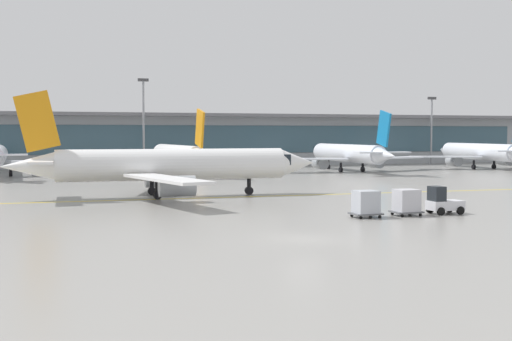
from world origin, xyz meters
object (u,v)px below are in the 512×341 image
(gate_airplane_3, at_px, (348,154))
(cargo_dolly_trailing, at_px, (366,203))
(baggage_tug, at_px, (443,202))
(apron_light_mast_1, at_px, (144,120))
(gate_airplane_4, at_px, (480,152))
(taxiing_regional_jet, at_px, (169,166))
(apron_light_mast_2, at_px, (431,127))
(cargo_dolly_lead, at_px, (406,201))
(gate_airplane_2, at_px, (178,155))

(gate_airplane_3, xyz_separation_m, cargo_dolly_trailing, (-23.29, -51.85, -1.75))
(baggage_tug, bearing_deg, apron_light_mast_1, 99.77)
(baggage_tug, bearing_deg, gate_airplane_4, 50.27)
(taxiing_regional_jet, relative_size, apron_light_mast_2, 2.28)
(gate_airplane_3, relative_size, cargo_dolly_lead, 13.24)
(cargo_dolly_lead, height_order, apron_light_mast_2, apron_light_mast_2)
(cargo_dolly_lead, bearing_deg, gate_airplane_4, 48.30)
(gate_airplane_3, bearing_deg, taxiing_regional_jet, 132.43)
(apron_light_mast_2, bearing_deg, gate_airplane_4, -92.37)
(baggage_tug, bearing_deg, gate_airplane_2, 99.34)
(gate_airplane_4, height_order, baggage_tug, gate_airplane_4)
(gate_airplane_3, distance_m, cargo_dolly_trailing, 56.87)
(gate_airplane_4, bearing_deg, baggage_tug, 146.41)
(gate_airplane_4, xyz_separation_m, apron_light_mast_2, (0.67, 16.10, 4.43))
(gate_airplane_4, xyz_separation_m, cargo_dolly_lead, (-45.18, -52.76, -1.75))
(baggage_tug, relative_size, apron_light_mast_2, 0.20)
(taxiing_regional_jet, bearing_deg, cargo_dolly_trailing, -59.37)
(gate_airplane_2, xyz_separation_m, apron_light_mast_2, (52.70, 14.89, 4.43))
(cargo_dolly_lead, distance_m, cargo_dolly_trailing, 3.34)
(apron_light_mast_2, bearing_deg, gate_airplane_3, -146.60)
(gate_airplane_4, bearing_deg, apron_light_mast_2, 2.64)
(gate_airplane_3, xyz_separation_m, apron_light_mast_2, (25.89, 17.07, 4.43))
(gate_airplane_2, relative_size, taxiing_regional_jet, 0.94)
(cargo_dolly_trailing, relative_size, apron_light_mast_1, 0.14)
(apron_light_mast_1, relative_size, apron_light_mast_2, 1.16)
(gate_airplane_4, height_order, cargo_dolly_trailing, gate_airplane_4)
(gate_airplane_2, relative_size, apron_light_mast_1, 1.86)
(baggage_tug, distance_m, cargo_dolly_trailing, 6.45)
(gate_airplane_2, relative_size, baggage_tug, 10.76)
(gate_airplane_3, bearing_deg, gate_airplane_4, -88.87)
(apron_light_mast_1, bearing_deg, cargo_dolly_lead, -81.64)
(gate_airplane_4, distance_m, taxiing_regional_jet, 68.16)
(gate_airplane_4, height_order, apron_light_mast_1, apron_light_mast_1)
(gate_airplane_4, bearing_deg, cargo_dolly_lead, 144.44)
(baggage_tug, relative_size, cargo_dolly_trailing, 1.23)
(gate_airplane_3, bearing_deg, cargo_dolly_trailing, 154.73)
(gate_airplane_2, bearing_deg, gate_airplane_4, -95.87)
(gate_airplane_4, relative_size, cargo_dolly_lead, 13.27)
(apron_light_mast_1, bearing_deg, gate_airplane_3, -28.77)
(taxiing_regional_jet, bearing_deg, gate_airplane_3, 44.84)
(taxiing_regional_jet, xyz_separation_m, apron_light_mast_1, (4.20, 48.91, 5.33))
(taxiing_regional_jet, xyz_separation_m, apron_light_mast_2, (60.07, 49.52, 4.25))
(gate_airplane_2, height_order, cargo_dolly_trailing, gate_airplane_2)
(cargo_dolly_lead, height_order, cargo_dolly_trailing, same)
(cargo_dolly_lead, bearing_deg, gate_airplane_2, 96.11)
(cargo_dolly_trailing, distance_m, apron_light_mast_1, 69.02)
(gate_airplane_2, height_order, gate_airplane_4, same)
(gate_airplane_4, bearing_deg, taxiing_regional_jet, 124.37)
(cargo_dolly_trailing, height_order, apron_light_mast_1, apron_light_mast_1)
(apron_light_mast_2, bearing_deg, gate_airplane_2, -164.22)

